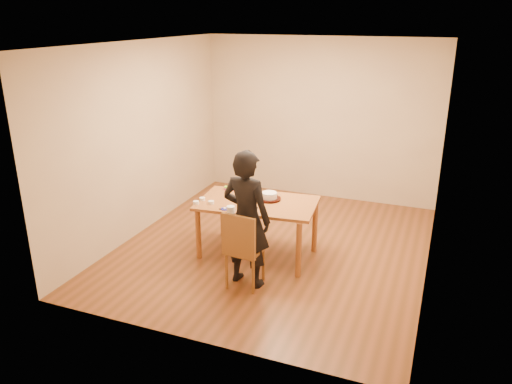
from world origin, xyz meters
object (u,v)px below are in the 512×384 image
(cake, at_px, (269,196))
(dining_table, at_px, (257,203))
(cake_plate, at_px, (269,199))
(person, at_px, (246,219))
(dining_chair, at_px, (245,250))

(cake, bearing_deg, dining_table, -130.97)
(cake_plate, height_order, cake, cake)
(person, bearing_deg, cake_plate, -80.01)
(dining_table, relative_size, cake, 7.41)
(dining_chair, relative_size, person, 0.24)
(dining_table, distance_m, cake, 0.19)
(dining_table, bearing_deg, cake_plate, 43.38)
(cake_plate, bearing_deg, cake, 0.00)
(cake_plate, bearing_deg, person, -87.62)
(dining_chair, distance_m, cake, 0.97)
(dining_chair, height_order, cake_plate, cake_plate)
(dining_chair, xyz_separation_m, cake, (-0.04, 0.91, 0.35))
(cake, distance_m, person, 0.86)
(cake, bearing_deg, dining_chair, -87.74)
(cake_plate, height_order, person, person)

